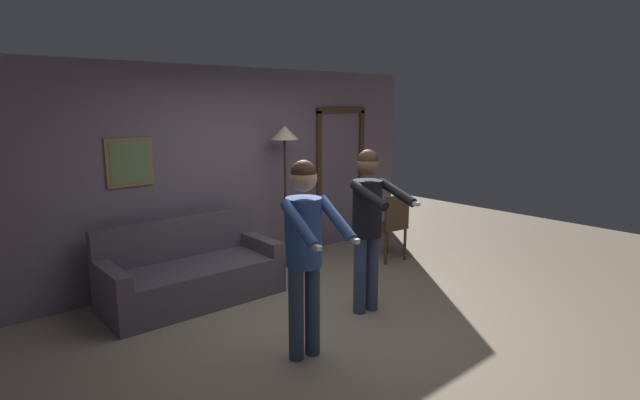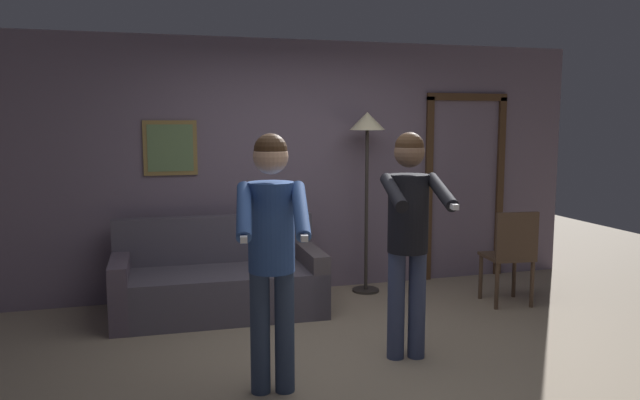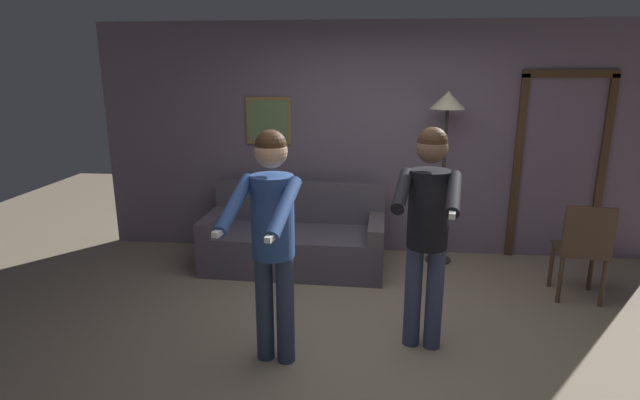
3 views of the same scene
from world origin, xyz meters
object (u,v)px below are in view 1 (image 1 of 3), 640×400
torchiere_lamp (285,147)px  person_standing_left (305,241)px  person_standing_right (368,216)px  dining_chair_distant (391,223)px  couch (191,276)px

torchiere_lamp → person_standing_left: torchiere_lamp is taller
torchiere_lamp → person_standing_left: bearing=-124.4°
person_standing_right → dining_chair_distant: person_standing_right is taller
person_standing_left → dining_chair_distant: size_ratio=1.84×
couch → person_standing_right: 2.08m
torchiere_lamp → person_standing_right: (-0.36, -1.83, -0.56)m
person_standing_right → dining_chair_distant: 1.87m
person_standing_right → dining_chair_distant: bearing=32.3°
person_standing_left → couch: bearing=93.7°
dining_chair_distant → person_standing_right: bearing=-147.7°
couch → person_standing_left: size_ratio=1.13×
torchiere_lamp → couch: bearing=-168.9°
person_standing_left → torchiere_lamp: bearing=55.6°
couch → dining_chair_distant: (2.73, -0.56, 0.25)m
person_standing_left → person_standing_right: (1.09, 0.30, 0.00)m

